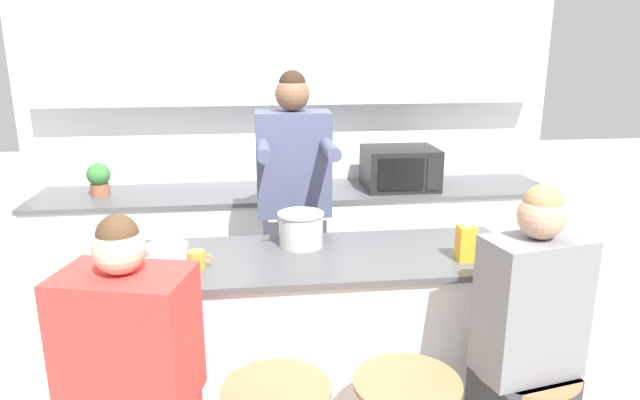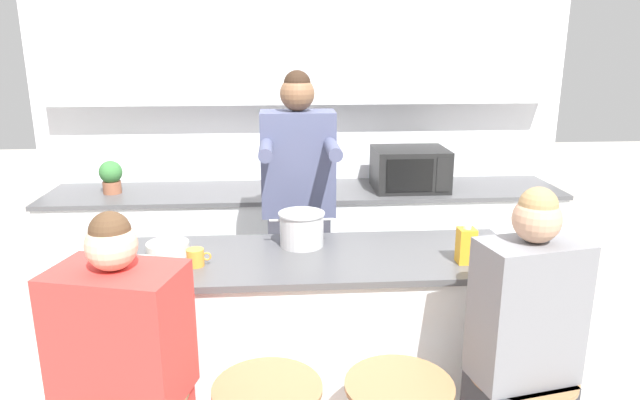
{
  "view_description": "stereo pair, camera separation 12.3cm",
  "coord_description": "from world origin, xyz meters",
  "px_view_note": "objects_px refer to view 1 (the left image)",
  "views": [
    {
      "loc": [
        -0.31,
        -2.47,
        1.88
      ],
      "look_at": [
        0.0,
        0.06,
        1.16
      ],
      "focal_mm": 32.0,
      "sensor_mm": 36.0,
      "label": 1
    },
    {
      "loc": [
        -0.19,
        -2.48,
        1.88
      ],
      "look_at": [
        0.0,
        0.06,
        1.16
      ],
      "focal_mm": 32.0,
      "sensor_mm": 36.0,
      "label": 2
    }
  ],
  "objects_px": {
    "fruit_bowl": "(137,273)",
    "microwave": "(400,168)",
    "kitchen_island": "(322,342)",
    "potted_plant": "(99,178)",
    "person_seated_near": "(524,373)",
    "juice_carton": "(466,243)",
    "person_cooking": "(294,227)",
    "banana_bunch": "(469,237)",
    "coffee_cup_near": "(197,260)",
    "cooking_pot": "(301,229)"
  },
  "relations": [
    {
      "from": "fruit_bowl",
      "to": "microwave",
      "type": "bearing_deg",
      "value": 44.68
    },
    {
      "from": "kitchen_island",
      "to": "potted_plant",
      "type": "height_order",
      "value": "potted_plant"
    },
    {
      "from": "microwave",
      "to": "person_seated_near",
      "type": "bearing_deg",
      "value": -89.97
    },
    {
      "from": "juice_carton",
      "to": "microwave",
      "type": "xyz_separation_m",
      "value": [
        0.08,
        1.46,
        0.03
      ]
    },
    {
      "from": "microwave",
      "to": "person_cooking",
      "type": "bearing_deg",
      "value": -137.65
    },
    {
      "from": "kitchen_island",
      "to": "banana_bunch",
      "type": "xyz_separation_m",
      "value": [
        0.76,
        0.11,
        0.47
      ]
    },
    {
      "from": "coffee_cup_near",
      "to": "cooking_pot",
      "type": "bearing_deg",
      "value": 25.55
    },
    {
      "from": "juice_carton",
      "to": "fruit_bowl",
      "type": "bearing_deg",
      "value": -178.4
    },
    {
      "from": "person_cooking",
      "to": "fruit_bowl",
      "type": "height_order",
      "value": "person_cooking"
    },
    {
      "from": "microwave",
      "to": "coffee_cup_near",
      "type": "bearing_deg",
      "value": -132.24
    },
    {
      "from": "kitchen_island",
      "to": "fruit_bowl",
      "type": "distance_m",
      "value": 0.95
    },
    {
      "from": "person_seated_near",
      "to": "fruit_bowl",
      "type": "distance_m",
      "value": 1.61
    },
    {
      "from": "person_seated_near",
      "to": "potted_plant",
      "type": "distance_m",
      "value": 2.86
    },
    {
      "from": "microwave",
      "to": "potted_plant",
      "type": "bearing_deg",
      "value": 179.17
    },
    {
      "from": "juice_carton",
      "to": "microwave",
      "type": "bearing_deg",
      "value": 87.02
    },
    {
      "from": "kitchen_island",
      "to": "coffee_cup_near",
      "type": "xyz_separation_m",
      "value": [
        -0.56,
        -0.09,
        0.49
      ]
    },
    {
      "from": "person_cooking",
      "to": "microwave",
      "type": "height_order",
      "value": "person_cooking"
    },
    {
      "from": "person_seated_near",
      "to": "fruit_bowl",
      "type": "relative_size",
      "value": 6.9
    },
    {
      "from": "person_seated_near",
      "to": "banana_bunch",
      "type": "xyz_separation_m",
      "value": [
        0.04,
        0.73,
        0.3
      ]
    },
    {
      "from": "fruit_bowl",
      "to": "juice_carton",
      "type": "bearing_deg",
      "value": 1.6
    },
    {
      "from": "person_seated_near",
      "to": "potted_plant",
      "type": "bearing_deg",
      "value": 124.66
    },
    {
      "from": "person_seated_near",
      "to": "potted_plant",
      "type": "height_order",
      "value": "person_seated_near"
    },
    {
      "from": "person_seated_near",
      "to": "juice_carton",
      "type": "relative_size",
      "value": 7.83
    },
    {
      "from": "person_cooking",
      "to": "microwave",
      "type": "relative_size",
      "value": 3.47
    },
    {
      "from": "person_seated_near",
      "to": "coffee_cup_near",
      "type": "height_order",
      "value": "person_seated_near"
    },
    {
      "from": "fruit_bowl",
      "to": "juice_carton",
      "type": "xyz_separation_m",
      "value": [
        1.44,
        0.04,
        0.05
      ]
    },
    {
      "from": "fruit_bowl",
      "to": "kitchen_island",
      "type": "bearing_deg",
      "value": 12.47
    },
    {
      "from": "cooking_pot",
      "to": "banana_bunch",
      "type": "xyz_separation_m",
      "value": [
        0.84,
        -0.03,
        -0.06
      ]
    },
    {
      "from": "fruit_bowl",
      "to": "microwave",
      "type": "distance_m",
      "value": 2.14
    },
    {
      "from": "potted_plant",
      "to": "kitchen_island",
      "type": "bearing_deg",
      "value": -45.74
    },
    {
      "from": "kitchen_island",
      "to": "banana_bunch",
      "type": "relative_size",
      "value": 13.71
    },
    {
      "from": "coffee_cup_near",
      "to": "banana_bunch",
      "type": "relative_size",
      "value": 0.82
    },
    {
      "from": "potted_plant",
      "to": "cooking_pot",
      "type": "bearing_deg",
      "value": -44.41
    },
    {
      "from": "banana_bunch",
      "to": "microwave",
      "type": "distance_m",
      "value": 1.22
    },
    {
      "from": "person_seated_near",
      "to": "coffee_cup_near",
      "type": "xyz_separation_m",
      "value": [
        -1.28,
        0.54,
        0.32
      ]
    },
    {
      "from": "banana_bunch",
      "to": "juice_carton",
      "type": "distance_m",
      "value": 0.28
    },
    {
      "from": "person_seated_near",
      "to": "banana_bunch",
      "type": "relative_size",
      "value": 10.27
    },
    {
      "from": "person_seated_near",
      "to": "fruit_bowl",
      "type": "bearing_deg",
      "value": 152.44
    },
    {
      "from": "fruit_bowl",
      "to": "potted_plant",
      "type": "bearing_deg",
      "value": 108.69
    },
    {
      "from": "kitchen_island",
      "to": "potted_plant",
      "type": "xyz_separation_m",
      "value": [
        -1.32,
        1.35,
        0.54
      ]
    },
    {
      "from": "coffee_cup_near",
      "to": "kitchen_island",
      "type": "bearing_deg",
      "value": 8.72
    },
    {
      "from": "kitchen_island",
      "to": "banana_bunch",
      "type": "bearing_deg",
      "value": 8.36
    },
    {
      "from": "person_seated_near",
      "to": "coffee_cup_near",
      "type": "relative_size",
      "value": 12.59
    },
    {
      "from": "coffee_cup_near",
      "to": "potted_plant",
      "type": "xyz_separation_m",
      "value": [
        -0.76,
        1.44,
        0.05
      ]
    },
    {
      "from": "person_cooking",
      "to": "potted_plant",
      "type": "bearing_deg",
      "value": 148.67
    },
    {
      "from": "kitchen_island",
      "to": "potted_plant",
      "type": "bearing_deg",
      "value": 134.26
    },
    {
      "from": "person_cooking",
      "to": "juice_carton",
      "type": "relative_size",
      "value": 9.77
    },
    {
      "from": "person_cooking",
      "to": "microwave",
      "type": "distance_m",
      "value": 1.09
    },
    {
      "from": "coffee_cup_near",
      "to": "microwave",
      "type": "distance_m",
      "value": 1.91
    },
    {
      "from": "kitchen_island",
      "to": "person_cooking",
      "type": "relative_size",
      "value": 1.07
    }
  ]
}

